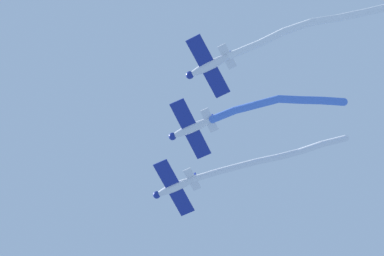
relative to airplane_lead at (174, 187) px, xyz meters
The scene contains 6 objects.
airplane_lead is the anchor object (origin of this frame).
smoke_trail_lead 11.83m from the airplane_lead, 94.72° to the left, with size 2.91×18.82×2.25m.
airplane_left_wing 7.82m from the airplane_lead, 39.39° to the left, with size 7.66×5.69×1.94m.
smoke_trail_left_wing 15.95m from the airplane_lead, 71.92° to the left, with size 4.64×15.33×2.58m.
airplane_right_wing 15.63m from the airplane_lead, 39.41° to the left, with size 7.72×5.76×1.94m.
smoke_trail_right_wing 26.15m from the airplane_lead, 64.70° to the left, with size 4.28×22.58×1.49m.
Camera 1 is at (35.91, 24.94, 3.73)m, focal length 72.83 mm.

